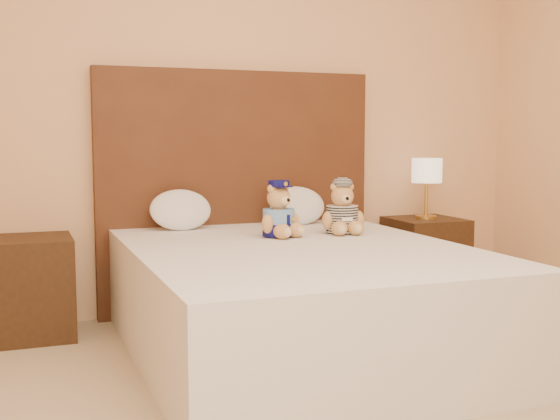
# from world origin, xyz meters

# --- Properties ---
(bed) EXTENTS (1.60, 2.00, 0.55)m
(bed) POSITION_xyz_m (0.00, 1.20, 0.28)
(bed) COLOR white
(bed) RESTS_ON ground
(headboard) EXTENTS (1.75, 0.08, 1.50)m
(headboard) POSITION_xyz_m (0.00, 2.21, 0.75)
(headboard) COLOR #4C2A16
(headboard) RESTS_ON ground
(nightstand_left) EXTENTS (0.45, 0.45, 0.55)m
(nightstand_left) POSITION_xyz_m (-1.25, 2.00, 0.28)
(nightstand_left) COLOR #372111
(nightstand_left) RESTS_ON ground
(nightstand_right) EXTENTS (0.45, 0.45, 0.55)m
(nightstand_right) POSITION_xyz_m (1.25, 2.00, 0.28)
(nightstand_right) COLOR #372111
(nightstand_right) RESTS_ON ground
(lamp) EXTENTS (0.20, 0.20, 0.40)m
(lamp) POSITION_xyz_m (1.25, 2.00, 0.85)
(lamp) COLOR gold
(lamp) RESTS_ON nightstand_right
(teddy_police) EXTENTS (0.33, 0.33, 0.30)m
(teddy_police) POSITION_xyz_m (0.03, 1.55, 0.70)
(teddy_police) COLOR #BA8348
(teddy_police) RESTS_ON bed
(teddy_prisoner) EXTENTS (0.28, 0.27, 0.29)m
(teddy_prisoner) POSITION_xyz_m (0.41, 1.54, 0.70)
(teddy_prisoner) COLOR #BA8348
(teddy_prisoner) RESTS_ON bed
(pillow_left) EXTENTS (0.36, 0.24, 0.26)m
(pillow_left) POSITION_xyz_m (-0.40, 2.03, 0.68)
(pillow_left) COLOR white
(pillow_left) RESTS_ON bed
(pillow_right) EXTENTS (0.36, 0.23, 0.26)m
(pillow_right) POSITION_xyz_m (0.34, 2.03, 0.68)
(pillow_right) COLOR white
(pillow_right) RESTS_ON bed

